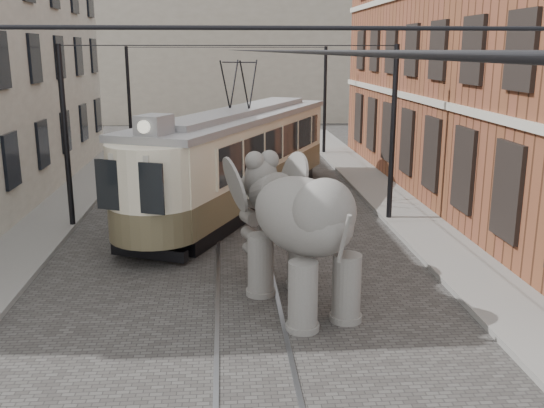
{
  "coord_description": "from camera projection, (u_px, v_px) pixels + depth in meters",
  "views": [
    {
      "loc": [
        -0.5,
        -14.08,
        5.81
      ],
      "look_at": [
        0.67,
        0.51,
        2.1
      ],
      "focal_mm": 40.2,
      "sensor_mm": 36.0,
      "label": 1
    }
  ],
  "objects": [
    {
      "name": "ground",
      "position": [
        247.0,
        292.0,
        15.07
      ],
      "size": [
        120.0,
        120.0,
        0.0
      ],
      "primitive_type": "plane",
      "color": "#45433F"
    },
    {
      "name": "distant_block",
      "position": [
        227.0,
        36.0,
        51.99
      ],
      "size": [
        28.0,
        10.0,
        14.0
      ],
      "primitive_type": "cube",
      "color": "gray",
      "rests_on": "ground"
    },
    {
      "name": "catenary",
      "position": [
        233.0,
        142.0,
        19.15
      ],
      "size": [
        11.0,
        30.2,
        6.0
      ],
      "primitive_type": null,
      "color": "black",
      "rests_on": "ground"
    },
    {
      "name": "tram",
      "position": [
        240.0,
        136.0,
        22.65
      ],
      "size": [
        8.25,
        13.63,
        5.43
      ],
      "primitive_type": null,
      "rotation": [
        0.0,
        0.0,
        -0.43
      ],
      "color": "beige",
      "rests_on": "ground"
    },
    {
      "name": "elephant",
      "position": [
        302.0,
        237.0,
        13.78
      ],
      "size": [
        4.84,
        6.27,
        3.39
      ],
      "primitive_type": null,
      "rotation": [
        0.0,
        0.0,
        0.37
      ],
      "color": "#63605B",
      "rests_on": "ground"
    },
    {
      "name": "brick_building",
      "position": [
        525.0,
        45.0,
        23.14
      ],
      "size": [
        8.0,
        26.0,
        12.0
      ],
      "primitive_type": "cube",
      "color": "brown",
      "rests_on": "ground"
    },
    {
      "name": "tram_rails",
      "position": [
        247.0,
        291.0,
        15.07
      ],
      "size": [
        1.54,
        80.0,
        0.02
      ],
      "primitive_type": null,
      "color": "slate",
      "rests_on": "ground"
    },
    {
      "name": "sidewalk_right",
      "position": [
        482.0,
        282.0,
        15.51
      ],
      "size": [
        2.0,
        60.0,
        0.15
      ],
      "primitive_type": "cube",
      "color": "slate",
      "rests_on": "ground"
    }
  ]
}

